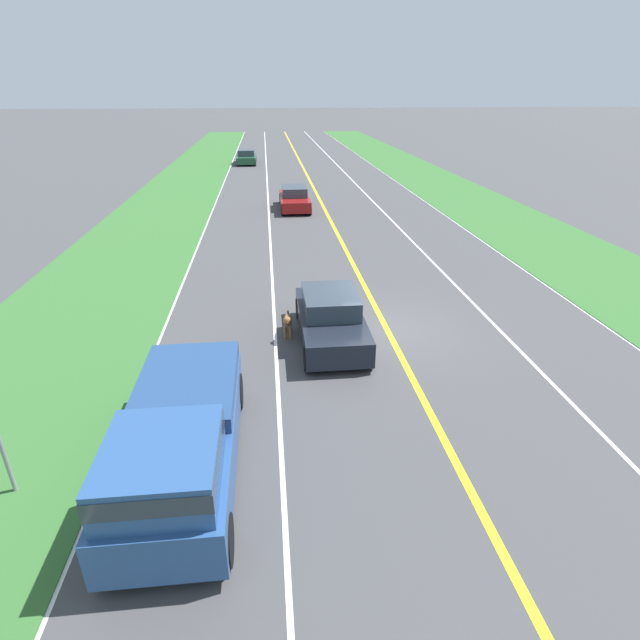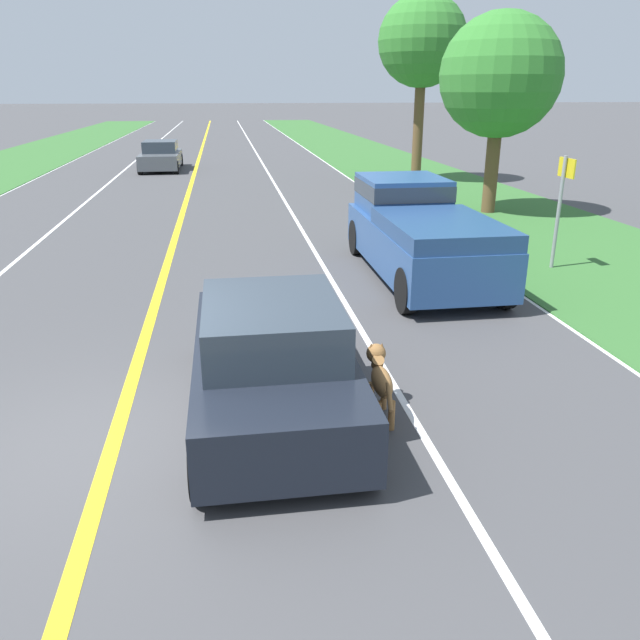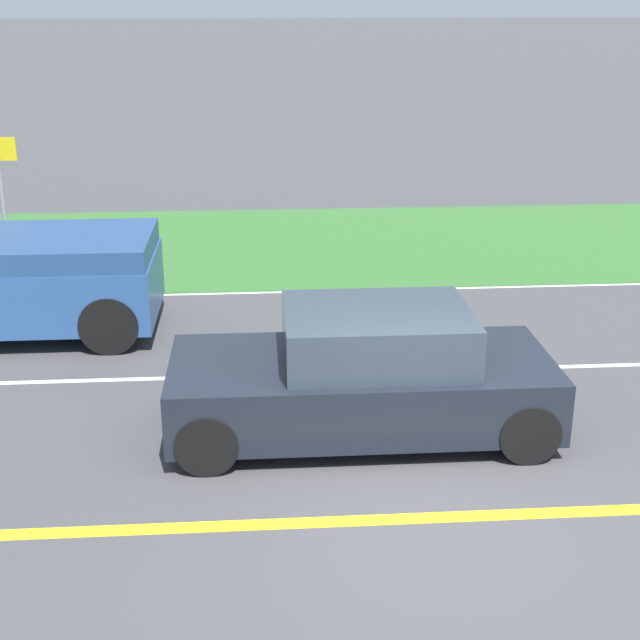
% 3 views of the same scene
% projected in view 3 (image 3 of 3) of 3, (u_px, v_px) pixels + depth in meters
% --- Properties ---
extents(ground_plane, '(400.00, 400.00, 0.00)m').
position_uv_depth(ground_plane, '(435.00, 518.00, 8.48)').
color(ground_plane, '#424244').
extents(centre_divider_line, '(0.18, 160.00, 0.01)m').
position_uv_depth(centre_divider_line, '(435.00, 517.00, 8.47)').
color(centre_divider_line, yellow).
rests_on(centre_divider_line, ground).
extents(lane_edge_line_right, '(0.14, 160.00, 0.01)m').
position_uv_depth(lane_edge_line_right, '(355.00, 290.00, 15.03)').
color(lane_edge_line_right, white).
rests_on(lane_edge_line_right, ground).
extents(lane_dash_same_dir, '(0.10, 160.00, 0.01)m').
position_uv_depth(lane_dash_same_dir, '(383.00, 372.00, 11.75)').
color(lane_dash_same_dir, white).
rests_on(lane_dash_same_dir, ground).
extents(grass_verge_right, '(6.00, 160.00, 0.03)m').
position_uv_depth(grass_verge_right, '(338.00, 243.00, 17.84)').
color(grass_verge_right, '#33662D').
rests_on(grass_verge_right, ground).
extents(ego_car, '(1.86, 4.25, 1.46)m').
position_uv_depth(ego_car, '(364.00, 376.00, 9.94)').
color(ego_car, black).
rests_on(ego_car, ground).
extents(dog, '(0.30, 1.27, 0.82)m').
position_uv_depth(dog, '(379.00, 348.00, 11.21)').
color(dog, olive).
rests_on(dog, ground).
extents(street_sign, '(0.11, 0.64, 2.44)m').
position_uv_depth(street_sign, '(1.00, 187.00, 15.51)').
color(street_sign, gray).
rests_on(street_sign, ground).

